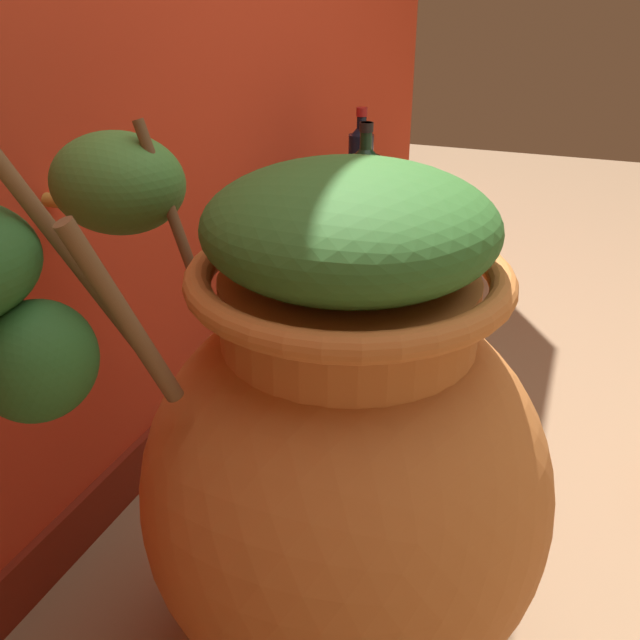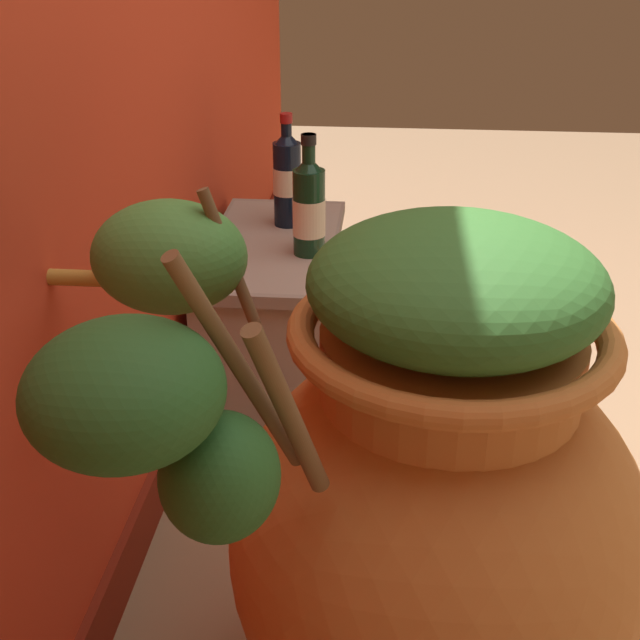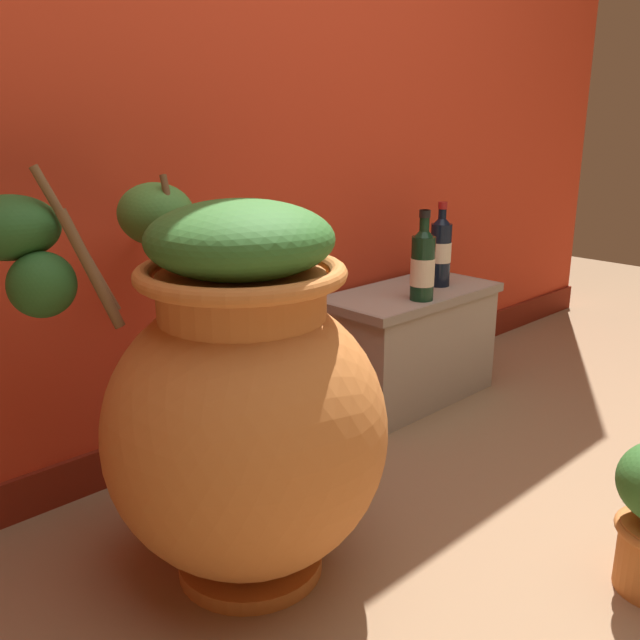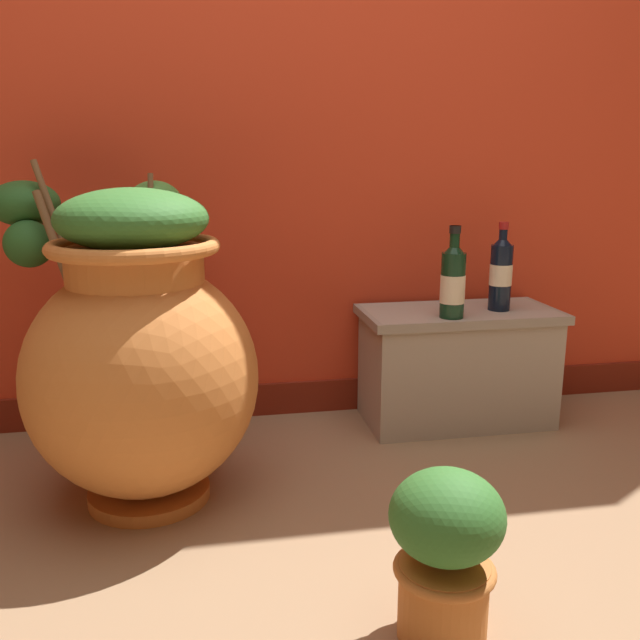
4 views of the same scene
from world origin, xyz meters
name	(u,v)px [view 2 (image 2 of 4)]	position (x,y,z in m)	size (l,w,h in m)	color
terracotta_urn	(429,507)	(-0.40, 0.55, 0.41)	(0.72, 0.78, 0.90)	#C17033
stone_ledge	(275,307)	(0.64, 0.92, 0.21)	(0.67, 0.33, 0.40)	#9E9384
wine_bottle_left	(287,176)	(0.77, 0.89, 0.53)	(0.08, 0.08, 0.30)	black
wine_bottle_middle	(309,205)	(0.57, 0.82, 0.53)	(0.08, 0.08, 0.30)	black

